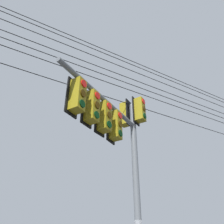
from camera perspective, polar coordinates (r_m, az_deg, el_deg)
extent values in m
cylinder|color=slate|center=(7.67, 5.82, -18.74)|extent=(0.20, 0.20, 6.40)
cylinder|color=slate|center=(7.08, -2.14, 3.10)|extent=(0.83, 3.79, 0.14)
cube|color=olive|center=(8.66, 6.58, 0.50)|extent=(0.35, 0.35, 0.90)
cube|color=black|center=(8.72, 5.58, 0.19)|extent=(0.12, 0.44, 1.04)
cylinder|color=red|center=(8.77, 7.43, 2.46)|extent=(0.07, 0.20, 0.20)
cylinder|color=#3C2703|center=(8.61, 7.56, 0.80)|extent=(0.07, 0.20, 0.20)
cylinder|color=black|center=(8.45, 7.71, -0.92)|extent=(0.07, 0.20, 0.20)
cube|color=olive|center=(8.89, 3.10, -0.58)|extent=(0.35, 0.35, 0.90)
cube|color=black|center=(8.82, 4.07, -0.28)|extent=(0.12, 0.44, 1.04)
cylinder|color=red|center=(9.11, 2.14, 0.76)|extent=(0.07, 0.20, 0.20)
cylinder|color=#3C2703|center=(8.95, 2.18, -0.86)|extent=(0.07, 0.20, 0.20)
cylinder|color=black|center=(8.80, 2.22, -2.54)|extent=(0.07, 0.20, 0.20)
cube|color=olive|center=(7.30, 0.84, -3.17)|extent=(0.36, 0.36, 0.90)
cube|color=black|center=(7.37, -0.32, -3.48)|extent=(0.13, 0.44, 1.04)
cylinder|color=red|center=(7.38, 1.95, -0.82)|extent=(0.07, 0.20, 0.20)
cylinder|color=#3C2703|center=(7.23, 1.99, -2.86)|extent=(0.07, 0.20, 0.20)
cylinder|color=black|center=(7.09, 2.03, -4.99)|extent=(0.07, 0.20, 0.20)
cube|color=olive|center=(6.85, -1.76, -1.11)|extent=(0.34, 0.34, 0.90)
cube|color=black|center=(6.94, -2.90, -1.50)|extent=(0.10, 0.44, 1.04)
cylinder|color=red|center=(6.93, -0.60, 1.42)|extent=(0.06, 0.20, 0.20)
cylinder|color=#3C2703|center=(6.77, -0.62, -0.71)|extent=(0.06, 0.20, 0.20)
cylinder|color=black|center=(6.62, -0.63, -2.94)|extent=(0.06, 0.20, 0.20)
cube|color=olive|center=(6.43, -4.70, 1.24)|extent=(0.35, 0.35, 0.90)
cube|color=black|center=(6.52, -5.91, 0.81)|extent=(0.12, 0.44, 1.04)
cylinder|color=red|center=(6.52, -3.41, 3.87)|extent=(0.06, 0.20, 0.20)
cylinder|color=#3C2703|center=(6.35, -3.49, 1.67)|extent=(0.06, 0.20, 0.20)
cylinder|color=black|center=(6.19, -3.58, -0.65)|extent=(0.06, 0.20, 0.20)
cube|color=olive|center=(6.04, -8.05, 3.90)|extent=(0.35, 0.35, 0.90)
cube|color=black|center=(6.13, -9.31, 3.42)|extent=(0.13, 0.44, 1.04)
cylinder|color=red|center=(6.13, -6.61, 6.65)|extent=(0.07, 0.20, 0.20)
cylinder|color=#3C2703|center=(5.95, -6.78, 4.38)|extent=(0.07, 0.20, 0.20)
cylinder|color=black|center=(5.78, -6.97, 1.97)|extent=(0.07, 0.20, 0.20)
cylinder|color=black|center=(9.70, 11.29, -0.46)|extent=(8.84, 28.51, 0.78)
cylinder|color=black|center=(10.05, 10.91, 2.72)|extent=(8.84, 28.51, 0.78)
cylinder|color=black|center=(10.22, 10.74, 4.09)|extent=(8.84, 28.51, 0.78)
cylinder|color=black|center=(10.39, 10.58, 5.40)|extent=(8.84, 28.51, 0.78)
cylinder|color=black|center=(10.66, 10.35, 7.29)|extent=(8.84, 28.51, 0.78)
cylinder|color=black|center=(10.87, 10.18, 8.69)|extent=(8.84, 28.51, 0.78)
cylinder|color=black|center=(11.00, 10.08, 9.49)|extent=(8.84, 28.51, 0.78)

